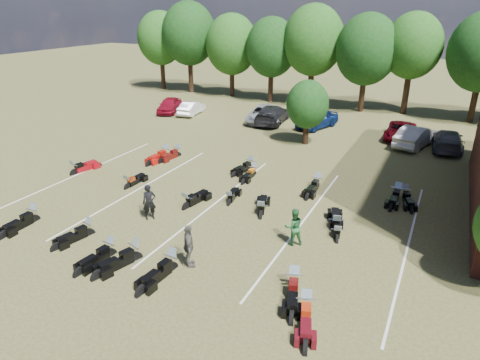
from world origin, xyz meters
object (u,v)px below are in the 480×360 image
Objects in this scene: person_black at (149,202)px; person_grey at (189,246)px; motorcycle_14 at (178,156)px; motorcycle_3 at (172,270)px; car_4 at (317,119)px; person_green at (294,227)px; motorcycle_7 at (75,174)px; car_0 at (170,105)px; motorcycle_0 at (34,222)px.

person_black is 4.88m from person_grey.
person_grey is 0.85× the size of motorcycle_14.
person_grey is at bearing 54.57° from motorcycle_3.
person_green reaches higher than car_4.
person_green reaches higher than motorcycle_7.
car_4 is (14.91, 0.98, 0.04)m from car_0.
person_green is 15.63m from motorcycle_7.
motorcycle_7 is (4.26, -16.63, -0.73)m from car_0.
person_black reaches higher than motorcycle_14.
motorcycle_3 is (-3.76, -4.18, -0.88)m from person_green.
person_green is (7.33, 0.88, -0.04)m from person_black.
motorcycle_3 is at bearing 104.49° from person_grey.
person_grey reaches higher than car_4.
motorcycle_3 reaches higher than motorcycle_0.
person_green is at bearing -176.00° from motorcycle_7.
car_0 is at bearing 106.00° from motorcycle_0.
car_0 is 14.94m from car_4.
person_black is 0.77× the size of motorcycle_0.
car_0 is 27.11m from person_green.
motorcycle_3 is at bearing -73.39° from car_0.
motorcycle_14 is at bearing -100.58° from car_4.
motorcycle_7 is at bearing 116.41° from motorcycle_0.
person_grey reaches higher than person_black.
motorcycle_14 is at bearing 0.13° from person_grey.
motorcycle_14 is (8.25, -10.84, -0.73)m from car_0.
motorcycle_3 is at bearing 163.58° from motorcycle_7.
person_green is 0.72× the size of motorcycle_3.
motorcycle_0 is at bearing -89.13° from car_4.
car_4 is at bearing 69.77° from motorcycle_0.
car_4 is 2.03× the size of motorcycle_14.
car_4 is 24.48m from motorcycle_0.
car_0 is at bearing 129.21° from motorcycle_3.
person_green is at bearing -38.97° from person_black.
person_green reaches higher than motorcycle_14.
person_green reaches higher than car_0.
person_grey is 0.80× the size of motorcycle_0.
motorcycle_0 is at bearing -85.31° from motorcycle_14.
car_4 is at bearing 69.69° from motorcycle_14.
car_4 is 2.39× the size of person_grey.
motorcycle_0 reaches higher than motorcycle_7.
person_black reaches higher than car_4.
motorcycle_14 is (-7.74, 11.92, 0.00)m from motorcycle_3.
car_0 is 2.25× the size of person_grey.
motorcycle_3 is at bearing -68.55° from car_4.
motorcycle_0 is 1.00× the size of motorcycle_7.
person_grey is at bearing 166.87° from motorcycle_7.
person_green is 0.92× the size of person_grey.
motorcycle_0 is 11.50m from motorcycle_14.
person_black is (12.42, -19.45, 0.19)m from car_0.
motorcycle_3 is at bearing 11.70° from person_green.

